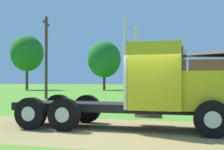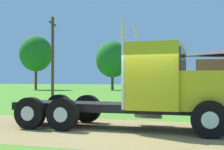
{
  "view_description": "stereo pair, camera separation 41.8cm",
  "coord_description": "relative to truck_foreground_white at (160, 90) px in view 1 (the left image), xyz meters",
  "views": [
    {
      "loc": [
        1.93,
        -10.54,
        1.72
      ],
      "look_at": [
        -1.55,
        1.7,
        1.9
      ],
      "focal_mm": 52.52,
      "sensor_mm": 36.0,
      "label": 1
    },
    {
      "loc": [
        2.33,
        -10.42,
        1.72
      ],
      "look_at": [
        -1.55,
        1.7,
        1.9
      ],
      "focal_mm": 52.52,
      "sensor_mm": 36.0,
      "label": 2
    }
  ],
  "objects": [
    {
      "name": "ground_plane",
      "position": [
        -0.45,
        -0.69,
        -1.35
      ],
      "size": [
        200.0,
        200.0,
        0.0
      ],
      "primitive_type": "plane",
      "color": "#508C27"
    },
    {
      "name": "utility_pole_near",
      "position": [
        -12.01,
        14.97,
        2.54
      ],
      "size": [
        0.69,
        2.16,
        7.29
      ],
      "color": "#523828",
      "rests_on": "ground_plane"
    },
    {
      "name": "tree_mid",
      "position": [
        -14.46,
        40.18,
        3.71
      ],
      "size": [
        5.48,
        5.48,
        8.08
      ],
      "color": "#513823",
      "rests_on": "ground_plane"
    },
    {
      "name": "truck_foreground_white",
      "position": [
        0.0,
        0.0,
        0.0
      ],
      "size": [
        8.22,
        2.61,
        3.7
      ],
      "color": "black",
      "rests_on": "ground_plane"
    },
    {
      "name": "dirt_track",
      "position": [
        -0.45,
        -0.69,
        -1.35
      ],
      "size": [
        120.0,
        6.04,
        0.01
      ],
      "primitive_type": "cube",
      "color": "#97804B",
      "rests_on": "ground_plane"
    },
    {
      "name": "tree_left",
      "position": [
        -27.16,
        37.5,
        4.73
      ],
      "size": [
        5.5,
        5.5,
        9.13
      ],
      "color": "#513823",
      "rests_on": "ground_plane"
    }
  ]
}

